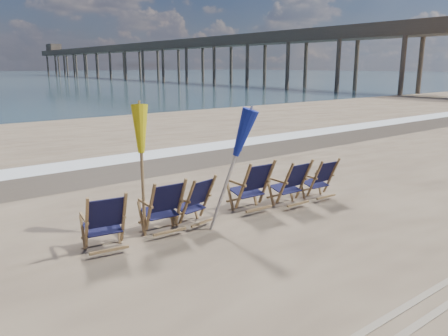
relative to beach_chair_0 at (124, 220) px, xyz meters
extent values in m
cube|color=silver|center=(2.53, 6.74, -0.52)|extent=(200.00, 1.40, 0.01)
cube|color=#42362A|center=(2.53, 5.24, -0.52)|extent=(200.00, 2.60, 0.00)
cylinder|color=olive|center=(0.63, 0.54, 0.63)|extent=(0.06, 0.06, 2.30)
cone|color=yellow|center=(0.63, 0.54, 1.30)|extent=(0.30, 0.30, 0.85)
cylinder|color=#A5A5AD|center=(1.90, -0.32, 0.63)|extent=(0.06, 0.06, 2.30)
cone|color=navy|center=(1.90, -0.32, 1.30)|extent=(0.30, 0.30, 0.85)
camera|label=1|loc=(-2.78, -6.27, 2.44)|focal=35.00mm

